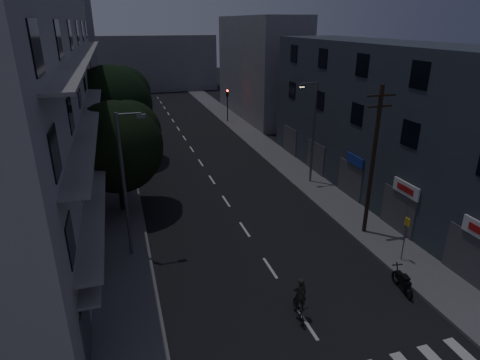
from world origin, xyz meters
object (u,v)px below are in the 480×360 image
motorcycle (402,282)px  utility_pole (373,159)px  bus_stop_sign (406,231)px  cyclist (299,305)px

motorcycle → utility_pole: bearing=83.7°
bus_stop_sign → motorcycle: bearing=-127.1°
motorcycle → cyclist: bearing=-168.3°
bus_stop_sign → motorcycle: (-1.63, -2.15, -1.41)m
cyclist → utility_pole: bearing=47.4°
utility_pole → bus_stop_sign: bearing=-87.9°
utility_pole → bus_stop_sign: 4.52m
motorcycle → cyclist: cyclist is taller
utility_pole → bus_stop_sign: (0.13, -3.39, -2.98)m
cyclist → motorcycle: bearing=11.2°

